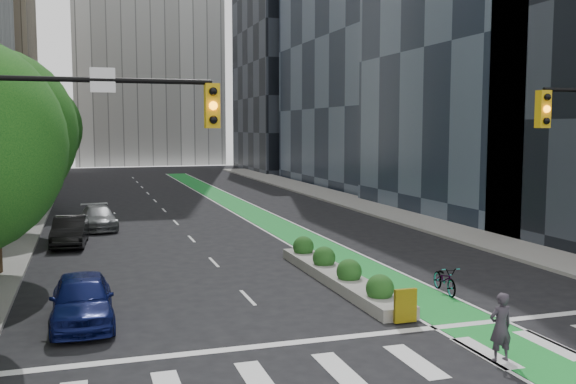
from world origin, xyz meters
TOP-DOWN VIEW (x-y plane):
  - ground at (0.00, 0.00)m, footprint 160.00×160.00m
  - sidewalk_left at (-11.80, 25.00)m, footprint 3.60×90.00m
  - sidewalk_right at (11.80, 25.00)m, footprint 3.60×90.00m
  - bike_lane_paint at (3.00, 30.00)m, footprint 2.20×70.00m
  - building_dark_end at (20.00, 68.00)m, footprint 14.00×18.00m
  - tree_midfar at (-11.00, 22.00)m, footprint 5.60×5.60m
  - tree_far at (-11.00, 32.00)m, footprint 6.60×6.60m
  - signal_left at (-8.70, 0.46)m, footprint 6.14×0.51m
  - median_planter at (1.20, 7.04)m, footprint 1.20×10.26m
  - bicycle at (4.20, 4.57)m, footprint 0.90×1.91m
  - cyclist at (2.00, -1.60)m, footprint 0.64×0.43m
  - parked_car_left_near at (-7.82, 4.64)m, footprint 1.77×4.36m
  - parked_car_left_mid at (-8.42, 17.95)m, footprint 1.80×4.39m
  - parked_car_left_far at (-7.00, 22.81)m, footprint 2.20×4.62m

SIDE VIEW (x-z plane):
  - ground at x=0.00m, z-range 0.00..0.00m
  - bike_lane_paint at x=3.00m, z-range 0.00..0.01m
  - sidewalk_left at x=-11.80m, z-range 0.00..0.15m
  - sidewalk_right at x=11.80m, z-range 0.00..0.15m
  - median_planter at x=1.20m, z-range -0.18..0.92m
  - bicycle at x=4.20m, z-range 0.00..0.97m
  - parked_car_left_far at x=-7.00m, z-range 0.00..1.30m
  - parked_car_left_mid at x=-8.42m, z-range 0.00..1.41m
  - parked_car_left_near at x=-7.82m, z-range 0.00..1.48m
  - cyclist at x=2.00m, z-range 0.00..1.73m
  - signal_left at x=-8.70m, z-range 1.18..8.38m
  - tree_midfar at x=-11.00m, z-range 1.07..8.83m
  - tree_far at x=-11.00m, z-range 1.19..10.20m
  - building_dark_end at x=20.00m, z-range 0.00..28.00m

